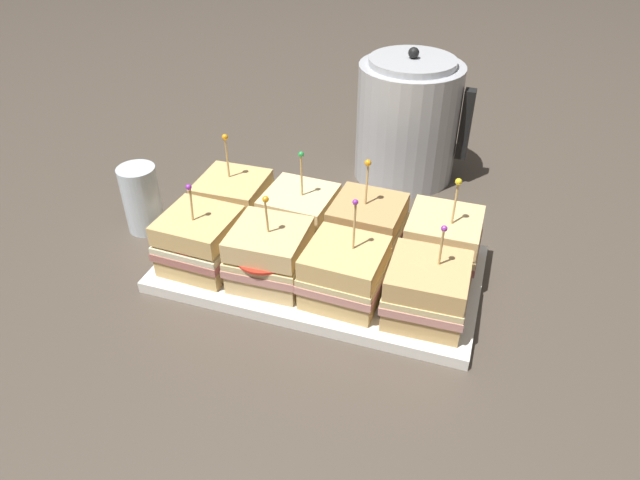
{
  "coord_description": "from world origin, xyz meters",
  "views": [
    {
      "loc": [
        0.22,
        -0.67,
        0.57
      ],
      "look_at": [
        0.0,
        0.0,
        0.06
      ],
      "focal_mm": 32.0,
      "sensor_mm": 36.0,
      "label": 1
    }
  ],
  "objects": [
    {
      "name": "ground_plane",
      "position": [
        0.0,
        0.0,
        0.0
      ],
      "size": [
        6.0,
        6.0,
        0.0
      ],
      "primitive_type": "plane",
      "color": "#4C4238"
    },
    {
      "name": "serving_platter",
      "position": [
        0.0,
        0.0,
        0.01
      ],
      "size": [
        0.49,
        0.26,
        0.02
      ],
      "color": "white",
      "rests_on": "ground_plane"
    },
    {
      "name": "sandwich_front_far_left",
      "position": [
        -0.17,
        -0.06,
        0.06
      ],
      "size": [
        0.12,
        0.12,
        0.15
      ],
      "color": "tan",
      "rests_on": "serving_platter"
    },
    {
      "name": "sandwich_front_center_left",
      "position": [
        -0.06,
        -0.06,
        0.06
      ],
      "size": [
        0.11,
        0.12,
        0.15
      ],
      "color": "#DBB77A",
      "rests_on": "serving_platter"
    },
    {
      "name": "sandwich_front_center_right",
      "position": [
        0.06,
        -0.06,
        0.06
      ],
      "size": [
        0.12,
        0.12,
        0.16
      ],
      "color": "tan",
      "rests_on": "serving_platter"
    },
    {
      "name": "sandwich_front_far_right",
      "position": [
        0.17,
        -0.06,
        0.06
      ],
      "size": [
        0.11,
        0.11,
        0.15
      ],
      "color": "tan",
      "rests_on": "serving_platter"
    },
    {
      "name": "sandwich_back_far_left",
      "position": [
        -0.17,
        0.06,
        0.06
      ],
      "size": [
        0.11,
        0.11,
        0.17
      ],
      "color": "tan",
      "rests_on": "serving_platter"
    },
    {
      "name": "sandwich_back_center_left",
      "position": [
        -0.06,
        0.06,
        0.06
      ],
      "size": [
        0.12,
        0.12,
        0.16
      ],
      "color": "beige",
      "rests_on": "serving_platter"
    },
    {
      "name": "sandwich_back_center_right",
      "position": [
        0.06,
        0.06,
        0.06
      ],
      "size": [
        0.12,
        0.12,
        0.16
      ],
      "color": "tan",
      "rests_on": "serving_platter"
    },
    {
      "name": "sandwich_back_far_right",
      "position": [
        0.18,
        0.06,
        0.06
      ],
      "size": [
        0.11,
        0.11,
        0.16
      ],
      "color": "#DBB77A",
      "rests_on": "serving_platter"
    },
    {
      "name": "kettle_steel",
      "position": [
        0.06,
        0.36,
        0.12
      ],
      "size": [
        0.22,
        0.2,
        0.26
      ],
      "color": "#B7BABF",
      "rests_on": "ground_plane"
    },
    {
      "name": "drinking_glass",
      "position": [
        -0.33,
        0.02,
        0.06
      ],
      "size": [
        0.06,
        0.06,
        0.12
      ],
      "color": "silver",
      "rests_on": "ground_plane"
    }
  ]
}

